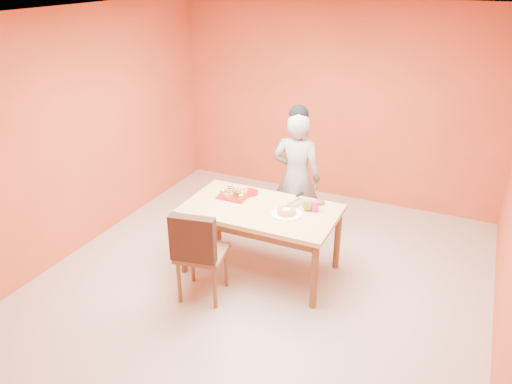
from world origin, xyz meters
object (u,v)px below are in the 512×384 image
at_px(dining_table, 261,216).
at_px(sponge_cake, 287,211).
at_px(checker_tin, 320,202).
at_px(dining_chair, 201,251).
at_px(egg_ornament, 307,204).
at_px(red_dinner_plate, 248,193).
at_px(person, 296,178).
at_px(pastry_platter, 235,195).
at_px(magenta_glass, 315,206).

height_order(dining_table, sponge_cake, sponge_cake).
distance_m(dining_table, checker_tin, 0.64).
xyz_separation_m(dining_table, checker_tin, (0.53, 0.35, 0.11)).
bearing_deg(dining_chair, egg_ornament, 35.14).
bearing_deg(dining_chair, checker_tin, 39.00).
distance_m(dining_table, red_dinner_plate, 0.40).
relative_size(dining_table, red_dinner_plate, 6.97).
xyz_separation_m(dining_chair, person, (0.42, 1.51, 0.28)).
height_order(pastry_platter, egg_ornament, egg_ornament).
relative_size(red_dinner_plate, magenta_glass, 2.10).
relative_size(dining_table, sponge_cake, 8.31).
xyz_separation_m(sponge_cake, checker_tin, (0.23, 0.38, -0.02)).
distance_m(pastry_platter, egg_ornament, 0.84).
distance_m(red_dinner_plate, checker_tin, 0.81).
relative_size(pastry_platter, checker_tin, 3.16).
xyz_separation_m(dining_table, red_dinner_plate, (-0.28, 0.27, 0.10)).
bearing_deg(red_dinner_plate, dining_table, -44.83).
bearing_deg(dining_table, sponge_cake, -5.16).
distance_m(egg_ornament, magenta_glass, 0.08).
bearing_deg(dining_chair, pastry_platter, 81.95).
relative_size(dining_table, magenta_glass, 14.60).
relative_size(dining_table, pastry_platter, 5.05).
relative_size(dining_chair, red_dinner_plate, 4.36).
bearing_deg(dining_table, checker_tin, 33.54).
distance_m(dining_chair, red_dinner_plate, 0.98).
height_order(person, egg_ornament, person).
bearing_deg(magenta_glass, red_dinner_plate, 172.60).
distance_m(person, red_dinner_plate, 0.66).
xyz_separation_m(red_dinner_plate, checker_tin, (0.80, 0.08, 0.01)).
height_order(sponge_cake, egg_ornament, egg_ornament).
xyz_separation_m(egg_ornament, checker_tin, (0.07, 0.20, -0.06)).
bearing_deg(checker_tin, pastry_platter, -167.53).
distance_m(magenta_glass, checker_tin, 0.19).
xyz_separation_m(dining_chair, sponge_cake, (0.64, 0.65, 0.28)).
distance_m(dining_table, egg_ornament, 0.51).
height_order(dining_table, checker_tin, checker_tin).
relative_size(sponge_cake, egg_ornament, 1.33).
distance_m(person, sponge_cake, 0.88).
bearing_deg(red_dinner_plate, egg_ornament, -9.67).
distance_m(person, magenta_glass, 0.80).
bearing_deg(checker_tin, red_dinner_plate, -174.60).
xyz_separation_m(red_dinner_plate, sponge_cake, (0.57, -0.30, 0.03)).
xyz_separation_m(magenta_glass, checker_tin, (-0.01, 0.18, -0.04)).
bearing_deg(person, pastry_platter, 52.25).
height_order(sponge_cake, magenta_glass, magenta_glass).
height_order(dining_table, person, person).
distance_m(dining_table, sponge_cake, 0.33).
relative_size(pastry_platter, red_dinner_plate, 1.38).
height_order(red_dinner_plate, egg_ornament, egg_ornament).
bearing_deg(sponge_cake, red_dinner_plate, 152.33).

